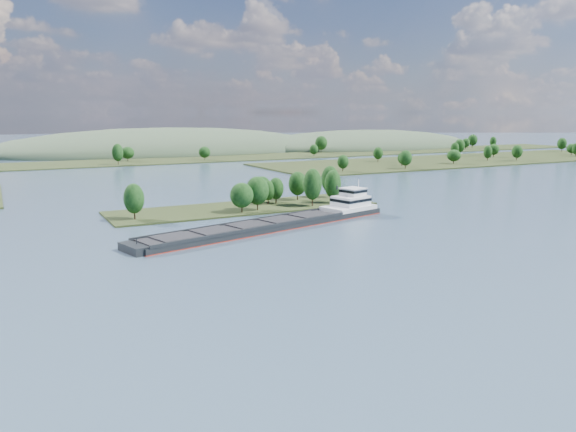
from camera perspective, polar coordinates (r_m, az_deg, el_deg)
ground at (r=158.22m, az=4.16°, el=-2.49°), size 1800.00×1800.00×0.00m
tree_island at (r=211.26m, az=-2.60°, el=2.02°), size 100.00×30.00×15.43m
right_bank at (r=442.48m, az=17.67°, el=5.51°), size 320.00×90.00×14.71m
back_shoreline at (r=422.32m, az=-15.04°, el=5.42°), size 900.00×60.00×16.07m
hill_east at (r=590.88m, az=7.81°, el=6.94°), size 260.00×140.00×36.00m
hill_west at (r=531.35m, az=-12.18°, el=6.42°), size 320.00×160.00×44.00m
cargo_barge at (r=177.64m, az=-0.29°, el=-0.50°), size 93.94×34.14×12.73m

